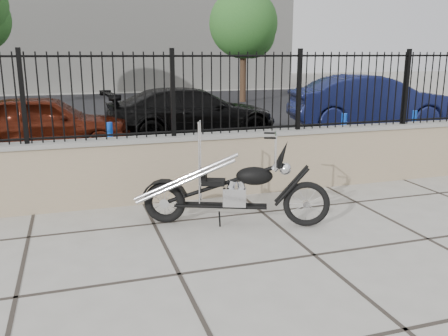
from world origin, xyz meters
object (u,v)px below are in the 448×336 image
at_px(car_red, 45,123).
at_px(car_blue, 372,102).
at_px(chopper_motorcycle, 231,173).
at_px(car_black, 192,113).

bearing_deg(car_red, car_blue, -80.38).
height_order(chopper_motorcycle, car_blue, car_blue).
distance_m(chopper_motorcycle, car_black, 6.51).
bearing_deg(car_blue, car_red, 105.55).
xyz_separation_m(chopper_motorcycle, car_black, (1.11, 6.42, -0.03)).
relative_size(chopper_motorcycle, car_red, 0.60).
distance_m(chopper_motorcycle, car_red, 6.27).
xyz_separation_m(chopper_motorcycle, car_blue, (6.48, 6.43, 0.09)).
bearing_deg(car_black, car_red, 96.42).
bearing_deg(car_blue, car_black, 101.45).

